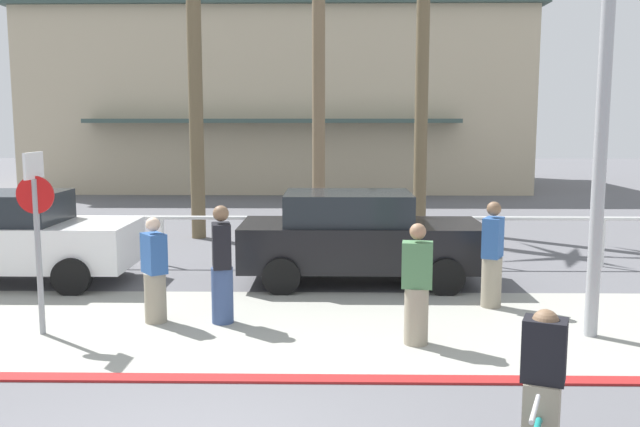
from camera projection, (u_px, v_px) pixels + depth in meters
ground_plane at (278, 252)px, 15.57m from camera, size 80.00×80.00×0.00m
sidewalk_strip at (246, 327)px, 9.82m from camera, size 44.00×4.00×0.02m
curb_paint at (224, 378)px, 7.84m from camera, size 44.00×0.24×0.03m
building_backdrop at (283, 99)px, 32.35m from camera, size 21.63×12.35×8.05m
rail_fence at (271, 226)px, 13.97m from camera, size 22.85×0.08×1.04m
stop_sign_bike_lane at (36, 217)px, 9.26m from camera, size 0.52×0.56×2.56m
streetlight_curb at (615, 18)px, 8.60m from camera, size 0.24×2.54×7.50m
car_white_1 at (10, 237)px, 12.44m from camera, size 4.40×2.02×1.69m
car_black_2 at (358, 237)px, 12.43m from camera, size 4.40×2.02×1.69m
cyclist_teal_0 at (541, 403)px, 5.51m from camera, size 0.75×1.71×1.50m
pedestrian_0 at (155, 275)px, 9.95m from camera, size 0.45×0.48×1.59m
pedestrian_1 at (222, 269)px, 9.90m from camera, size 0.38×0.45×1.77m
pedestrian_2 at (492, 259)px, 10.77m from camera, size 0.43×0.47×1.72m
pedestrian_3 at (417, 290)px, 8.96m from camera, size 0.43×0.36×1.65m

